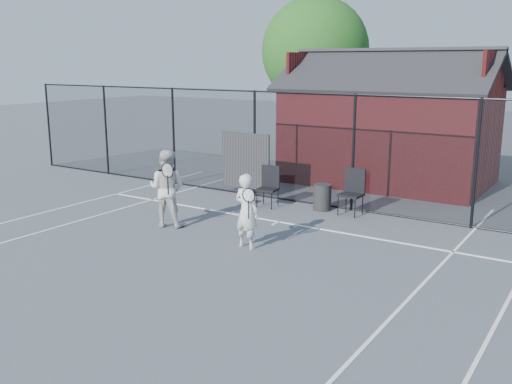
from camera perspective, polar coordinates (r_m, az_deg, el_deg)
The scene contains 10 objects.
ground at distance 11.39m, azimuth -5.45°, elevation -6.48°, with size 80.00×80.00×0.00m, color #4B5056.
court_lines at distance 10.45m, azimuth -9.99°, elevation -8.41°, with size 11.02×18.00×0.01m.
fence at distance 15.30m, azimuth 5.20°, elevation 4.12°, with size 22.04×3.00×3.00m.
clubhouse at distance 18.60m, azimuth 13.22°, elevation 5.89°, with size 6.50×4.36×4.19m.
tree_left at distance 24.60m, azimuth 5.95°, elevation 13.81°, with size 4.48×4.48×6.44m.
player_front at distance 11.67m, azimuth -0.95°, elevation -1.92°, with size 0.72×0.54×1.56m.
player_back at distance 13.38m, azimuth -8.90°, elevation 0.39°, with size 1.06×0.92×1.81m.
chair_left at distance 15.04m, azimuth 1.17°, elevation 0.46°, with size 0.51×0.53×1.06m, color black.
chair_right at distance 14.44m, azimuth 9.47°, elevation -0.08°, with size 0.55×0.57×1.14m, color black.
waste_bin at distance 14.87m, azimuth 6.65°, elevation -0.52°, with size 0.47×0.47×0.68m, color #252525.
Camera 1 is at (6.71, -8.40, 3.77)m, focal length 40.00 mm.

